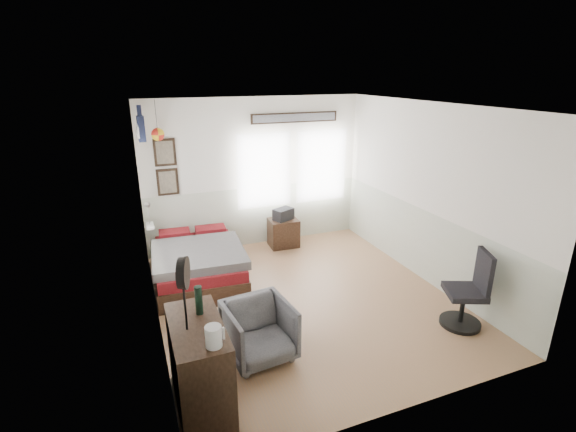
{
  "coord_description": "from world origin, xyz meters",
  "views": [
    {
      "loc": [
        -2.16,
        -4.82,
        3.1
      ],
      "look_at": [
        -0.1,
        0.4,
        1.15
      ],
      "focal_mm": 26.0,
      "sensor_mm": 36.0,
      "label": 1
    }
  ],
  "objects_px": {
    "bed": "(198,263)",
    "dresser": "(199,365)",
    "nightstand": "(283,233)",
    "task_chair": "(469,296)",
    "armchair": "(259,331)"
  },
  "relations": [
    {
      "from": "armchair",
      "to": "bed",
      "type": "bearing_deg",
      "value": 92.27
    },
    {
      "from": "dresser",
      "to": "task_chair",
      "type": "bearing_deg",
      "value": 1.85
    },
    {
      "from": "dresser",
      "to": "armchair",
      "type": "bearing_deg",
      "value": 32.86
    },
    {
      "from": "dresser",
      "to": "armchair",
      "type": "xyz_separation_m",
      "value": [
        0.75,
        0.48,
        -0.12
      ]
    },
    {
      "from": "nightstand",
      "to": "task_chair",
      "type": "bearing_deg",
      "value": -66.1
    },
    {
      "from": "dresser",
      "to": "bed",
      "type": "bearing_deg",
      "value": 80.44
    },
    {
      "from": "bed",
      "to": "dresser",
      "type": "xyz_separation_m",
      "value": [
        -0.44,
        -2.61,
        0.17
      ]
    },
    {
      "from": "dresser",
      "to": "nightstand",
      "type": "relative_size",
      "value": 1.92
    },
    {
      "from": "dresser",
      "to": "nightstand",
      "type": "height_order",
      "value": "dresser"
    },
    {
      "from": "nightstand",
      "to": "dresser",
      "type": "bearing_deg",
      "value": -119.54
    },
    {
      "from": "dresser",
      "to": "nightstand",
      "type": "distance_m",
      "value": 4.01
    },
    {
      "from": "bed",
      "to": "dresser",
      "type": "height_order",
      "value": "dresser"
    },
    {
      "from": "dresser",
      "to": "nightstand",
      "type": "bearing_deg",
      "value": 57.54
    },
    {
      "from": "armchair",
      "to": "nightstand",
      "type": "bearing_deg",
      "value": 58.17
    },
    {
      "from": "dresser",
      "to": "task_chair",
      "type": "xyz_separation_m",
      "value": [
        3.41,
        0.11,
        -0.03
      ]
    }
  ]
}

